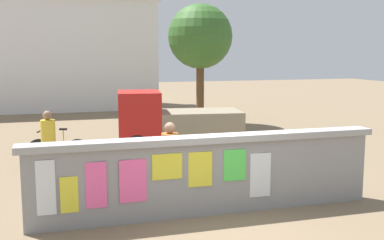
{
  "coord_description": "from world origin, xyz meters",
  "views": [
    {
      "loc": [
        -2.72,
        -8.06,
        2.99
      ],
      "look_at": [
        0.53,
        2.84,
        1.34
      ],
      "focal_mm": 44.26,
      "sensor_mm": 36.0,
      "label": 1
    }
  ],
  "objects_px": {
    "bicycle_near": "(58,150)",
    "person_walking": "(48,137)",
    "bicycle_far": "(221,167)",
    "person_bystander": "(170,154)",
    "tree_roadside": "(200,37)",
    "motorcycle": "(114,166)",
    "auto_rickshaw_truck": "(173,123)"
  },
  "relations": [
    {
      "from": "bicycle_near",
      "to": "person_walking",
      "type": "height_order",
      "value": "person_walking"
    },
    {
      "from": "person_walking",
      "to": "motorcycle",
      "type": "bearing_deg",
      "value": -39.31
    },
    {
      "from": "motorcycle",
      "to": "person_bystander",
      "type": "xyz_separation_m",
      "value": [
        0.93,
        -1.48,
        0.52
      ]
    },
    {
      "from": "person_walking",
      "to": "tree_roadside",
      "type": "relative_size",
      "value": 0.33
    },
    {
      "from": "bicycle_far",
      "to": "person_bystander",
      "type": "distance_m",
      "value": 1.95
    },
    {
      "from": "bicycle_far",
      "to": "person_bystander",
      "type": "xyz_separation_m",
      "value": [
        -1.49,
        -1.1,
        0.62
      ]
    },
    {
      "from": "bicycle_near",
      "to": "person_bystander",
      "type": "distance_m",
      "value": 4.67
    },
    {
      "from": "bicycle_near",
      "to": "person_walking",
      "type": "xyz_separation_m",
      "value": [
        -0.23,
        -1.52,
        0.62
      ]
    },
    {
      "from": "motorcycle",
      "to": "person_walking",
      "type": "height_order",
      "value": "person_walking"
    },
    {
      "from": "bicycle_near",
      "to": "person_bystander",
      "type": "height_order",
      "value": "person_bystander"
    },
    {
      "from": "auto_rickshaw_truck",
      "to": "bicycle_near",
      "type": "height_order",
      "value": "auto_rickshaw_truck"
    },
    {
      "from": "bicycle_near",
      "to": "person_walking",
      "type": "bearing_deg",
      "value": -98.63
    },
    {
      "from": "auto_rickshaw_truck",
      "to": "bicycle_far",
      "type": "distance_m",
      "value": 3.47
    },
    {
      "from": "motorcycle",
      "to": "bicycle_far",
      "type": "xyz_separation_m",
      "value": [
        2.42,
        -0.38,
        -0.1
      ]
    },
    {
      "from": "motorcycle",
      "to": "person_walking",
      "type": "bearing_deg",
      "value": 140.69
    },
    {
      "from": "person_walking",
      "to": "person_bystander",
      "type": "bearing_deg",
      "value": -48.53
    },
    {
      "from": "bicycle_near",
      "to": "bicycle_far",
      "type": "distance_m",
      "value": 4.69
    },
    {
      "from": "motorcycle",
      "to": "tree_roadside",
      "type": "xyz_separation_m",
      "value": [
        4.62,
        8.19,
        3.12
      ]
    },
    {
      "from": "bicycle_near",
      "to": "tree_roadside",
      "type": "distance_m",
      "value": 8.62
    },
    {
      "from": "motorcycle",
      "to": "tree_roadside",
      "type": "height_order",
      "value": "tree_roadside"
    },
    {
      "from": "bicycle_far",
      "to": "person_walking",
      "type": "height_order",
      "value": "person_walking"
    },
    {
      "from": "motorcycle",
      "to": "tree_roadside",
      "type": "distance_m",
      "value": 9.9
    },
    {
      "from": "bicycle_far",
      "to": "tree_roadside",
      "type": "relative_size",
      "value": 0.35
    },
    {
      "from": "person_walking",
      "to": "bicycle_far",
      "type": "bearing_deg",
      "value": -21.74
    },
    {
      "from": "motorcycle",
      "to": "tree_roadside",
      "type": "relative_size",
      "value": 0.39
    },
    {
      "from": "bicycle_far",
      "to": "person_bystander",
      "type": "relative_size",
      "value": 1.05
    },
    {
      "from": "person_bystander",
      "to": "tree_roadside",
      "type": "bearing_deg",
      "value": 69.13
    },
    {
      "from": "motorcycle",
      "to": "auto_rickshaw_truck",
      "type": "bearing_deg",
      "value": 54.8
    },
    {
      "from": "auto_rickshaw_truck",
      "to": "person_walking",
      "type": "bearing_deg",
      "value": -151.72
    },
    {
      "from": "motorcycle",
      "to": "bicycle_near",
      "type": "bearing_deg",
      "value": 113.55
    },
    {
      "from": "motorcycle",
      "to": "person_bystander",
      "type": "bearing_deg",
      "value": -57.97
    },
    {
      "from": "auto_rickshaw_truck",
      "to": "motorcycle",
      "type": "relative_size",
      "value": 1.98
    }
  ]
}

